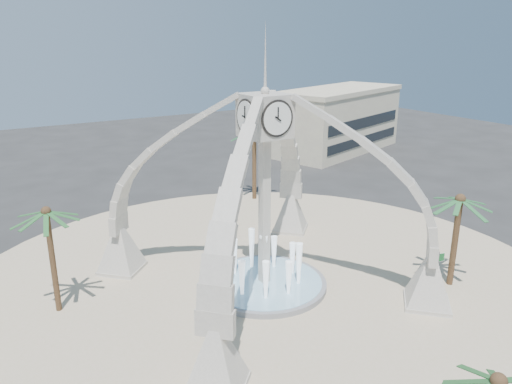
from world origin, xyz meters
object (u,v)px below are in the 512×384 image
palm_south (498,383)px  palm_north (254,131)px  palm_east (460,200)px  palm_west (46,213)px  fountain (264,283)px  clock_tower (265,191)px  street_sign (438,262)px

palm_south → palm_north: bearing=71.5°
palm_east → palm_west: bearing=156.0°
fountain → palm_west: (-11.85, 3.86, 5.81)m
palm_north → palm_south: bearing=-108.5°
clock_tower → palm_east: (10.42, -6.08, -0.71)m
palm_east → palm_west: 24.38m
clock_tower → palm_north: (8.85, 15.68, 0.29)m
palm_east → palm_south: palm_east is taller
palm_south → palm_west: bearing=114.9°
palm_north → palm_south: 34.56m
palm_south → street_sign: bearing=44.5°
clock_tower → palm_south: bearing=-97.1°
palm_east → palm_west: (-22.26, 9.93, 0.32)m
fountain → palm_south: (-2.13, -17.05, 4.74)m
street_sign → palm_north: bearing=101.8°
palm_north → palm_south: size_ratio=1.34×
clock_tower → fountain: bearing=90.0°
palm_north → clock_tower: bearing=-119.4°
street_sign → clock_tower: bearing=158.1°
fountain → palm_east: size_ratio=1.21×
palm_east → palm_west: palm_west is taller
clock_tower → palm_north: bearing=60.6°
clock_tower → palm_south: 17.25m
fountain → palm_west: palm_west is taller
palm_south → palm_east: bearing=41.2°
fountain → street_sign: (9.21, -5.92, 1.54)m
palm_east → street_sign: (-1.20, 0.15, -3.95)m
clock_tower → palm_east: size_ratio=2.70×
palm_west → street_sign: palm_west is taller
clock_tower → palm_east: clock_tower is taller
palm_west → palm_south: size_ratio=1.20×
clock_tower → palm_west: (-11.85, 3.86, -0.39)m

